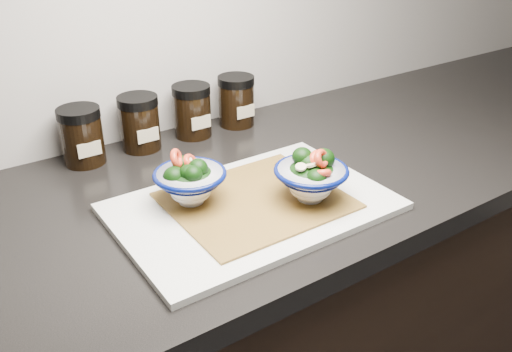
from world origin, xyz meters
TOP-DOWN VIEW (x-y plane):
  - countertop at (0.00, 1.45)m, footprint 3.50×0.60m
  - cutting_board at (-0.01, 1.36)m, footprint 0.45×0.30m
  - bamboo_mat at (-0.00, 1.36)m, footprint 0.28×0.24m
  - bowl_left at (-0.10, 1.41)m, footprint 0.12×0.12m
  - bowl_right at (0.07, 1.31)m, footprint 0.12×0.12m
  - spice_jar_a at (-0.19, 1.69)m, footprint 0.08×0.08m
  - spice_jar_b at (-0.07, 1.69)m, footprint 0.08×0.08m
  - spice_jar_c at (0.05, 1.69)m, footprint 0.08×0.08m
  - spice_jar_d at (0.17, 1.69)m, footprint 0.08×0.08m

SIDE VIEW (x-z plane):
  - countertop at x=0.00m, z-range 0.86..0.90m
  - cutting_board at x=-0.01m, z-range 0.90..0.91m
  - bamboo_mat at x=0.00m, z-range 0.91..0.92m
  - bowl_left at x=-0.10m, z-range 0.91..1.00m
  - bowl_right at x=0.07m, z-range 0.91..1.00m
  - spice_jar_a at x=-0.19m, z-range 0.90..1.01m
  - spice_jar_b at x=-0.07m, z-range 0.90..1.01m
  - spice_jar_c at x=0.05m, z-range 0.90..1.01m
  - spice_jar_d at x=0.17m, z-range 0.90..1.01m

